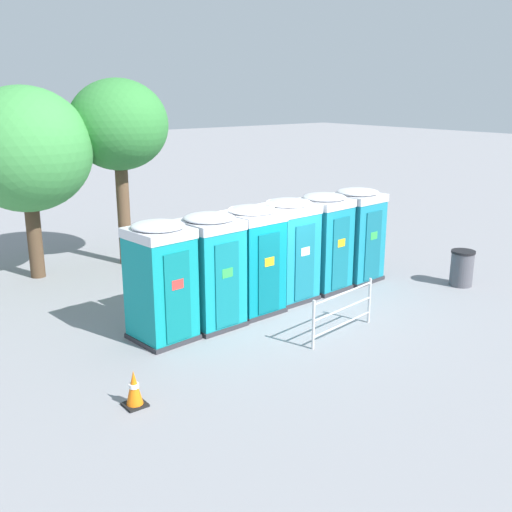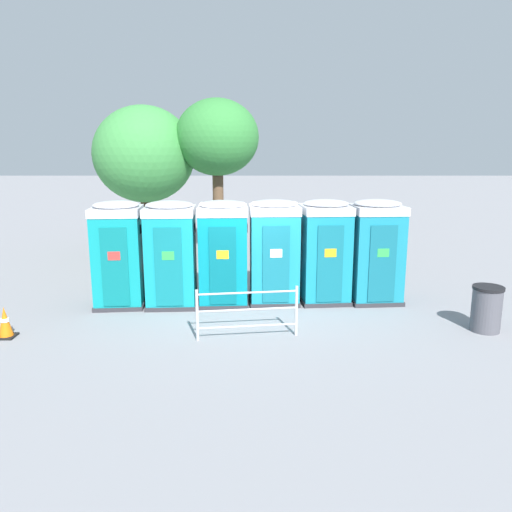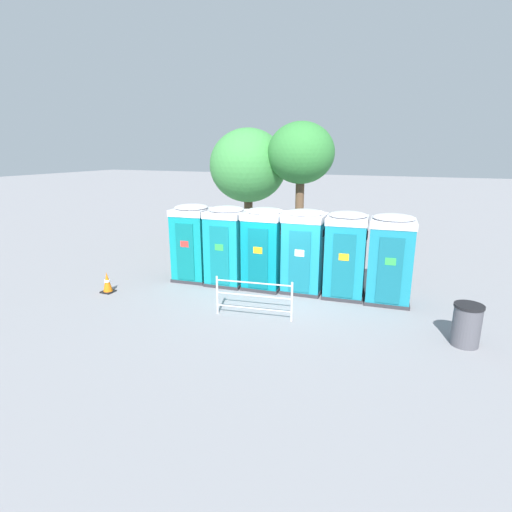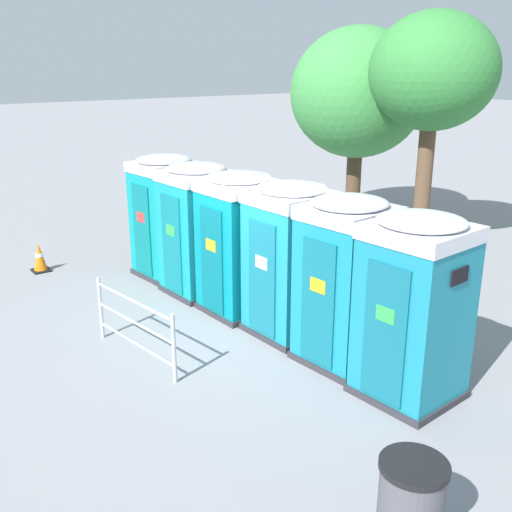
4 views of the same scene
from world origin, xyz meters
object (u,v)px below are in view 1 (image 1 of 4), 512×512
portapotty_5 (356,234)px  event_barrier (343,310)px  street_tree_0 (119,127)px  traffic_cone (134,389)px  portapotty_0 (161,281)px  street_tree_1 (26,150)px  trash_can (462,268)px  portapotty_4 (323,241)px  portapotty_2 (252,259)px  portapotty_3 (288,249)px  portapotty_1 (211,270)px

portapotty_5 → event_barrier: bearing=-140.7°
street_tree_0 → traffic_cone: 9.50m
portapotty_0 → street_tree_1: bearing=95.7°
trash_can → event_barrier: (-4.97, -0.41, 0.08)m
portapotty_4 → street_tree_0: street_tree_0 is taller
street_tree_1 → street_tree_0: bearing=-6.6°
portapotty_2 → street_tree_0: (-0.52, 5.58, 2.79)m
portapotty_2 → traffic_cone: bearing=-151.6°
street_tree_0 → traffic_cone: street_tree_0 is taller
portapotty_3 → portapotty_4: same height
portapotty_3 → traffic_cone: bearing=-155.9°
portapotty_0 → portapotty_3: bearing=4.5°
portapotty_1 → portapotty_5: same height
portapotty_3 → event_barrier: (-0.62, -2.50, -0.72)m
traffic_cone → portapotty_3: bearing=24.1°
portapotty_4 → trash_can: size_ratio=2.63×
street_tree_1 → portapotty_0: bearing=-84.3°
portapotty_3 → street_tree_1: 7.52m
portapotty_0 → portapotty_2: (2.50, 0.14, -0.00)m
portapotty_1 → trash_can: size_ratio=2.63×
street_tree_1 → event_barrier: street_tree_1 is taller
portapotty_3 → event_barrier: 2.67m
trash_can → event_barrier: 4.99m
traffic_cone → portapotty_1: bearing=35.9°
traffic_cone → portapotty_4: bearing=20.3°
street_tree_0 → street_tree_1: bearing=173.4°
portapotty_3 → portapotty_5: (2.50, 0.06, -0.00)m
portapotty_1 → traffic_cone: 3.85m
portapotty_0 → portapotty_5: size_ratio=1.00×
street_tree_0 → portapotty_0: bearing=-109.1°
portapotty_5 → portapotty_2: bearing=-176.7°
portapotty_2 → portapotty_4: bearing=4.6°
portapotty_0 → traffic_cone: bearing=-129.2°
trash_can → portapotty_0: bearing=167.5°
traffic_cone → portapotty_5: bearing=17.4°
traffic_cone → event_barrier: 4.90m
portapotty_0 → portapotty_4: (4.99, 0.34, -0.00)m
portapotty_2 → street_tree_1: bearing=117.8°
portapotty_2 → portapotty_5: bearing=3.3°
portapotty_5 → traffic_cone: 8.46m
portapotty_2 → portapotty_1: bearing=-174.7°
portapotty_5 → trash_can: portapotty_5 is taller
portapotty_3 → trash_can: 4.90m
street_tree_0 → street_tree_1: street_tree_0 is taller
portapotty_3 → trash_can: portapotty_3 is taller
street_tree_1 → trash_can: street_tree_1 is taller
portapotty_0 → event_barrier: 3.89m
portapotty_0 → portapotty_5: bearing=3.2°
portapotty_0 → event_barrier: bearing=-35.2°
portapotty_5 → street_tree_0: (-4.27, 5.36, 2.79)m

